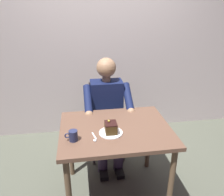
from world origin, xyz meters
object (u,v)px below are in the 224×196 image
Objects in this scene: dessert_spoon at (95,138)px; chair at (106,116)px; seated_person at (108,111)px; coffee_cup at (73,135)px; dining_table at (115,137)px; cake_slice at (111,127)px.

chair is at bearing -103.10° from dessert_spoon.
dessert_spoon is (0.20, 0.69, 0.10)m from seated_person.
chair is 0.92m from dessert_spoon.
coffee_cup is (0.37, 0.70, 0.14)m from seated_person.
coffee_cup is (0.37, 0.87, 0.29)m from chair.
chair is 6.41× the size of dessert_spoon.
dining_table is at bearing -158.07° from coffee_cup.
chair is 7.92× the size of cake_slice.
cake_slice is (0.06, 0.63, 0.15)m from seated_person.
coffee_cup reaches higher than dining_table.
chair is at bearing -113.34° from coffee_cup.
chair is 0.86m from cake_slice.
seated_person is 10.82× the size of cake_slice.
coffee_cup reaches higher than dessert_spoon.
seated_person is 0.80m from coffee_cup.
coffee_cup is 0.18m from dessert_spoon.
chair is at bearing -90.00° from seated_person.
dining_table is 0.73m from chair.
cake_slice is at bearing -156.88° from dessert_spoon.
cake_slice is 0.81× the size of dessert_spoon.
cake_slice is 1.09× the size of coffee_cup.
dessert_spoon is (0.15, 0.06, -0.05)m from cake_slice.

